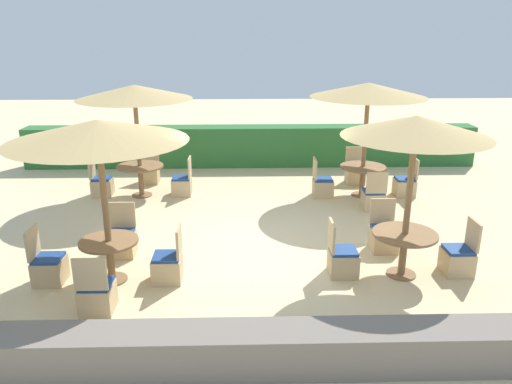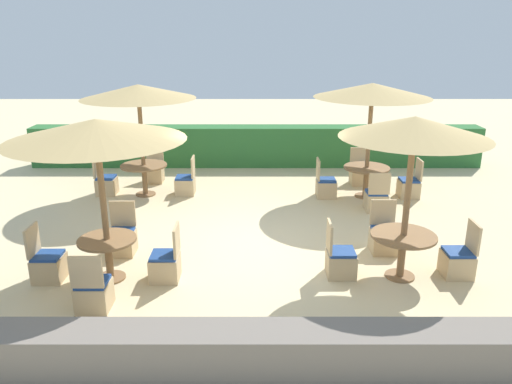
% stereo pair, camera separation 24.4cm
% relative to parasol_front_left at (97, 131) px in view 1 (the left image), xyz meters
% --- Properties ---
extents(ground_plane, '(40.00, 40.00, 0.00)m').
position_rel_parasol_front_left_xyz_m(ground_plane, '(2.37, 1.15, -2.44)').
color(ground_plane, beige).
extents(hedge_row, '(13.00, 0.70, 1.15)m').
position_rel_parasol_front_left_xyz_m(hedge_row, '(2.37, 7.00, -1.86)').
color(hedge_row, '#2D6B33').
rests_on(hedge_row, ground_plane).
extents(stone_border, '(10.00, 0.56, 0.54)m').
position_rel_parasol_front_left_xyz_m(stone_border, '(2.37, -2.26, -2.17)').
color(stone_border, slate).
rests_on(stone_border, ground_plane).
extents(parasol_front_left, '(2.67, 2.67, 2.61)m').
position_rel_parasol_front_left_xyz_m(parasol_front_left, '(0.00, 0.00, 0.00)').
color(parasol_front_left, olive).
rests_on(parasol_front_left, ground_plane).
extents(round_table_front_left, '(0.93, 0.93, 0.70)m').
position_rel_parasol_front_left_xyz_m(round_table_front_left, '(0.00, 0.00, -1.91)').
color(round_table_front_left, olive).
rests_on(round_table_front_left, ground_plane).
extents(patio_chair_front_left_east, '(0.46, 0.46, 0.93)m').
position_rel_parasol_front_left_xyz_m(patio_chair_front_left_east, '(0.92, -0.02, -2.18)').
color(patio_chair_front_left_east, tan).
rests_on(patio_chair_front_left_east, ground_plane).
extents(patio_chair_front_left_south, '(0.46, 0.46, 0.93)m').
position_rel_parasol_front_left_xyz_m(patio_chair_front_left_south, '(0.03, -0.92, -2.18)').
color(patio_chair_front_left_south, tan).
rests_on(patio_chair_front_left_south, ground_plane).
extents(patio_chair_front_left_north, '(0.46, 0.46, 0.93)m').
position_rel_parasol_front_left_xyz_m(patio_chair_front_left_north, '(-0.04, 0.96, -2.18)').
color(patio_chair_front_left_north, tan).
rests_on(patio_chair_front_left_north, ground_plane).
extents(patio_chair_front_left_west, '(0.46, 0.46, 0.93)m').
position_rel_parasol_front_left_xyz_m(patio_chair_front_left_west, '(-0.98, -0.04, -2.18)').
color(patio_chair_front_left_west, tan).
rests_on(patio_chair_front_left_west, ground_plane).
extents(parasol_back_right, '(2.66, 2.66, 2.70)m').
position_rel_parasol_front_left_xyz_m(parasol_back_right, '(5.00, 4.12, 0.08)').
color(parasol_back_right, olive).
rests_on(parasol_back_right, ground_plane).
extents(round_table_back_right, '(1.09, 1.09, 0.74)m').
position_rel_parasol_front_left_xyz_m(round_table_back_right, '(5.00, 4.12, -1.86)').
color(round_table_back_right, olive).
rests_on(round_table_back_right, ground_plane).
extents(patio_chair_back_right_south, '(0.46, 0.46, 0.93)m').
position_rel_parasol_front_left_xyz_m(patio_chair_back_right_south, '(5.03, 3.14, -2.18)').
color(patio_chair_back_right_south, tan).
rests_on(patio_chair_back_right_south, ground_plane).
extents(patio_chair_back_right_north, '(0.46, 0.46, 0.93)m').
position_rel_parasol_front_left_xyz_m(patio_chair_back_right_north, '(5.05, 5.14, -2.18)').
color(patio_chair_back_right_north, tan).
rests_on(patio_chair_back_right_north, ground_plane).
extents(patio_chair_back_right_west, '(0.46, 0.46, 0.93)m').
position_rel_parasol_front_left_xyz_m(patio_chair_back_right_west, '(4.03, 4.11, -2.18)').
color(patio_chair_back_right_west, tan).
rests_on(patio_chair_back_right_west, ground_plane).
extents(patio_chair_back_right_east, '(0.46, 0.46, 0.93)m').
position_rel_parasol_front_left_xyz_m(patio_chair_back_right_east, '(6.04, 4.10, -2.18)').
color(patio_chair_back_right_east, tan).
rests_on(patio_chair_back_right_east, ground_plane).
extents(parasol_front_right, '(2.25, 2.25, 2.64)m').
position_rel_parasol_front_left_xyz_m(parasol_front_right, '(4.73, 0.06, 0.02)').
color(parasol_front_right, olive).
rests_on(parasol_front_right, ground_plane).
extents(round_table_front_right, '(1.04, 1.04, 0.75)m').
position_rel_parasol_front_left_xyz_m(round_table_front_right, '(4.73, 0.06, -1.86)').
color(round_table_front_right, olive).
rests_on(round_table_front_right, ground_plane).
extents(patio_chair_front_right_west, '(0.46, 0.46, 0.93)m').
position_rel_parasol_front_left_xyz_m(patio_chair_front_right_west, '(3.74, 0.11, -2.18)').
color(patio_chair_front_right_west, tan).
rests_on(patio_chair_front_right_west, ground_plane).
extents(patio_chair_front_right_east, '(0.46, 0.46, 0.93)m').
position_rel_parasol_front_left_xyz_m(patio_chair_front_right_east, '(5.67, 0.10, -2.18)').
color(patio_chair_front_right_east, tan).
rests_on(patio_chair_front_right_east, ground_plane).
extents(patio_chair_front_right_north, '(0.46, 0.46, 0.93)m').
position_rel_parasol_front_left_xyz_m(patio_chair_front_right_north, '(4.68, 1.03, -2.18)').
color(patio_chair_front_right_north, tan).
rests_on(patio_chair_front_right_north, ground_plane).
extents(parasol_back_left, '(2.64, 2.64, 2.65)m').
position_rel_parasol_front_left_xyz_m(parasol_back_left, '(-0.33, 4.26, 0.04)').
color(parasol_back_left, olive).
rests_on(parasol_back_left, ground_plane).
extents(round_table_back_left, '(1.11, 1.11, 0.76)m').
position_rel_parasol_front_left_xyz_m(round_table_back_left, '(-0.33, 4.26, -1.84)').
color(round_table_back_left, olive).
rests_on(round_table_back_left, ground_plane).
extents(patio_chair_back_left_east, '(0.46, 0.46, 0.93)m').
position_rel_parasol_front_left_xyz_m(patio_chair_back_left_east, '(0.66, 4.31, -2.18)').
color(patio_chair_back_left_east, tan).
rests_on(patio_chair_back_left_east, ground_plane).
extents(patio_chair_back_left_north, '(0.46, 0.46, 0.93)m').
position_rel_parasol_front_left_xyz_m(patio_chair_back_left_north, '(-0.31, 5.33, -2.18)').
color(patio_chair_back_left_north, tan).
rests_on(patio_chair_back_left_north, ground_plane).
extents(patio_chair_back_left_west, '(0.46, 0.46, 0.93)m').
position_rel_parasol_front_left_xyz_m(patio_chair_back_left_west, '(-1.29, 4.32, -2.18)').
color(patio_chair_back_left_west, tan).
rests_on(patio_chair_back_left_west, ground_plane).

